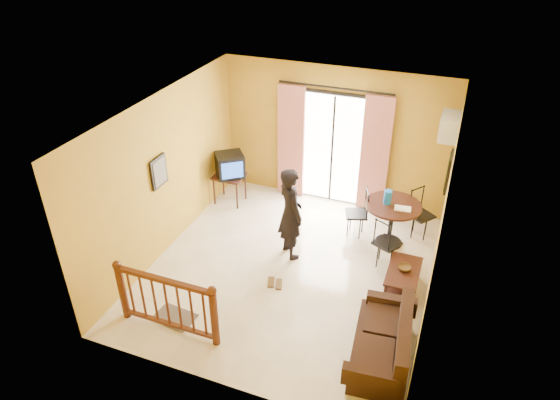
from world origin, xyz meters
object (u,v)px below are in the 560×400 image
at_px(television, 230,165).
at_px(sofa, 385,344).
at_px(standing_person, 290,213).
at_px(coffee_table, 403,277).
at_px(dining_table, 392,212).

bearing_deg(television, sofa, -76.56).
bearing_deg(standing_person, sofa, -177.67).
bearing_deg(coffee_table, television, 158.20).
bearing_deg(sofa, standing_person, 133.06).
bearing_deg(television, dining_table, -42.61).
height_order(dining_table, coffee_table, dining_table).
bearing_deg(dining_table, standing_person, -149.08).
bearing_deg(standing_person, television, 8.53).
height_order(dining_table, standing_person, standing_person).
height_order(television, standing_person, standing_person).
relative_size(sofa, standing_person, 0.95).
bearing_deg(dining_table, television, 175.08).
bearing_deg(sofa, coffee_table, 84.59).
relative_size(dining_table, standing_person, 0.59).
height_order(coffee_table, sofa, sofa).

